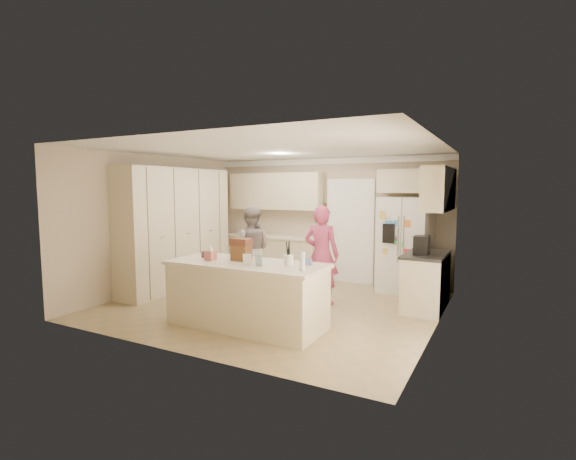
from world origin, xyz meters
The scene contains 41 objects.
floor centered at (0.00, 0.00, -0.01)m, with size 5.20×4.60×0.02m, color #997F56.
ceiling centered at (0.00, 0.00, 2.61)m, with size 5.20×4.60×0.02m, color white.
wall_back centered at (0.00, 2.31, 1.30)m, with size 5.20×0.02×2.60m, color #BFAC90.
wall_front centered at (0.00, -2.31, 1.30)m, with size 5.20×0.02×2.60m, color #BFAC90.
wall_left centered at (-2.61, 0.00, 1.30)m, with size 0.02×4.60×2.60m, color #BFAC90.
wall_right centered at (2.61, 0.00, 1.30)m, with size 0.02×4.60×2.60m, color #BFAC90.
crown_back centered at (0.00, 2.26, 2.53)m, with size 5.20×0.08×0.12m, color white.
pantry_bank centered at (-2.30, 0.20, 1.18)m, with size 0.60×2.60×2.35m, color beige.
back_base_cab centered at (-1.15, 2.00, 0.44)m, with size 2.20×0.60×0.88m, color beige.
back_countertop centered at (-1.15, 1.99, 0.90)m, with size 2.24×0.63×0.04m, color beige.
back_upper_cab centered at (-1.15, 2.12, 1.90)m, with size 2.20×0.35×0.80m, color beige.
doorway_opening centered at (0.55, 2.28, 1.05)m, with size 0.90×0.06×2.10m, color black.
doorway_casing centered at (0.55, 2.24, 1.05)m, with size 1.02×0.03×2.22m, color white.
wall_frame_upper centered at (0.02, 2.27, 1.55)m, with size 0.15×0.02×0.20m, color brown.
wall_frame_lower centered at (0.02, 2.27, 1.28)m, with size 0.15×0.02×0.20m, color brown.
refrigerator centered at (1.76, 1.90, 0.90)m, with size 0.90×0.70×1.80m, color white.
fridge_seam centered at (1.76, 1.55, 0.90)m, with size 0.01×0.02×1.78m, color gray.
fridge_dispenser centered at (1.54, 1.54, 1.15)m, with size 0.22×0.03×0.35m, color black.
fridge_handle_l centered at (1.71, 1.53, 1.05)m, with size 0.02×0.02×0.85m, color silver.
fridge_handle_r centered at (1.81, 1.53, 1.05)m, with size 0.02×0.02×0.85m, color silver.
over_fridge_cab centered at (1.65, 2.12, 2.10)m, with size 0.95×0.35×0.45m, color beige.
right_base_cab centered at (2.30, 1.00, 0.44)m, with size 0.60×1.20×0.88m, color beige.
right_countertop centered at (2.29, 1.00, 0.90)m, with size 0.63×1.24×0.04m, color #2D2B28.
right_upper_cab centered at (2.43, 1.20, 1.95)m, with size 0.35×1.50×0.70m, color beige.
coffee_maker centered at (2.25, 0.80, 1.07)m, with size 0.22×0.28×0.30m, color black.
island_base centered at (0.20, -1.10, 0.44)m, with size 2.20×0.90×0.88m, color beige.
island_top centered at (0.20, -1.10, 0.90)m, with size 2.28×0.96×0.05m, color beige.
utensil_crock centered at (0.85, -1.05, 1.00)m, with size 0.13×0.13×0.15m, color white.
tissue_box centered at (-0.35, -1.20, 1.00)m, with size 0.13×0.13×0.14m, color #C16960.
tissue_plume centered at (-0.35, -1.20, 1.10)m, with size 0.08×0.08×0.08m, color white.
dollhouse_body centered at (0.05, -1.00, 1.04)m, with size 0.26×0.18×0.22m, color brown.
dollhouse_roof centered at (0.05, -1.00, 1.20)m, with size 0.28×0.20×0.10m, color #592D1E.
jam_jar centered at (-0.60, -1.05, 0.97)m, with size 0.07×0.07×0.09m, color #59263F.
greeting_card_a centered at (0.35, -1.30, 1.01)m, with size 0.12×0.01×0.16m, color white.
greeting_card_b centered at (0.50, -1.25, 1.01)m, with size 0.12×0.01×0.16m, color silver.
water_bottle centered at (1.15, -1.25, 1.04)m, with size 0.07×0.07×0.24m, color silver.
shaker_salt centered at (1.02, -0.88, 0.97)m, with size 0.05×0.05×0.09m, color #4E62AF.
shaker_pepper centered at (1.09, -0.88, 0.97)m, with size 0.05×0.05×0.09m, color #4E62AF.
teen_boy centered at (-0.85, 0.63, 0.82)m, with size 0.79×0.62×1.63m, color gray.
teen_girl centered at (0.66, 0.51, 0.84)m, with size 0.61×0.40×1.68m, color #C43F53.
fridge_magnets centered at (1.76, 1.54, 0.90)m, with size 0.76×0.02×1.44m, color tan, non-canonical shape.
Camera 1 is at (3.42, -5.95, 1.96)m, focal length 26.00 mm.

